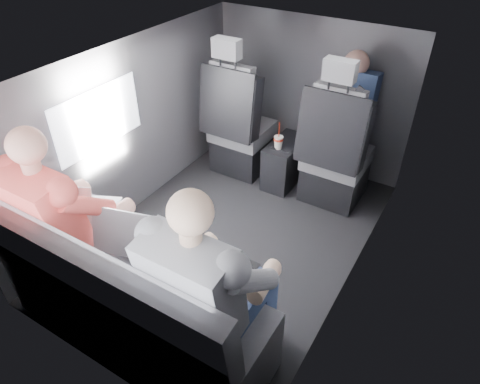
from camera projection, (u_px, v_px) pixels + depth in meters
The scene contains 19 objects.
floor at pixel (233, 237), 3.29m from camera, with size 2.60×2.60×0.00m, color black.
ceiling at pixel (230, 64), 2.49m from camera, with size 2.60×2.60×0.00m, color #B2B2AD.
panel_left at pixel (132, 130), 3.26m from camera, with size 0.02×2.60×1.35m, color #56565B.
panel_right at pixel (361, 205), 2.51m from camera, with size 0.02×2.60×1.35m, color #56565B.
panel_front at pixel (309, 95), 3.79m from camera, with size 1.80×0.02×1.35m, color #56565B.
panel_back at pixel (84, 290), 1.99m from camera, with size 1.80×0.02×1.35m, color #56565B.
side_window at pixel (99, 119), 2.92m from camera, with size 0.02×0.75×0.42m, color white.
seatbelt at pixel (333, 123), 3.09m from camera, with size 0.05×0.01×0.65m, color black.
front_seat_left at pixel (239, 132), 3.82m from camera, with size 0.52×0.58×1.26m.
front_seat_right at pixel (335, 159), 3.44m from camera, with size 0.52×0.58×1.26m.
center_console at pixel (285, 162), 3.78m from camera, with size 0.24×0.48×0.41m.
rear_bench at pixel (131, 306), 2.37m from camera, with size 1.60×0.57×0.92m.
soda_cup at pixel (278, 142), 3.55m from camera, with size 0.08×0.08×0.24m.
laptop_white at pixel (81, 208), 2.55m from camera, with size 0.41×0.45×0.25m.
laptop_silver at pixel (143, 235), 2.35m from camera, with size 0.45×0.44×0.28m.
laptop_black at pixel (221, 267), 2.17m from camera, with size 0.30×0.26×0.21m.
passenger_rear_left at pixel (70, 220), 2.44m from camera, with size 0.54×0.65×1.28m.
passenger_rear_right at pixel (211, 288), 2.03m from camera, with size 0.54×0.65×1.28m.
passenger_front_right at pixel (349, 107), 3.43m from camera, with size 0.39×0.39×0.77m.
Camera 1 is at (1.32, -2.07, 2.22)m, focal length 32.00 mm.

